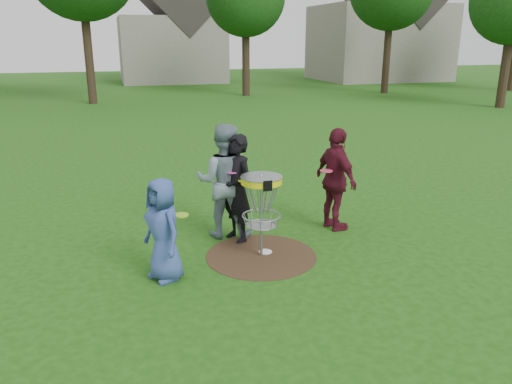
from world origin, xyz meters
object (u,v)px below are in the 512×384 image
object	(u,v)px
player_blue	(163,230)
player_grey	(224,181)
disc_golf_basket	(261,196)
player_black	(237,189)
player_maroon	(336,180)

from	to	relation	value
player_blue	player_grey	world-z (taller)	player_grey
player_grey	disc_golf_basket	distance (m)	1.11
player_black	disc_golf_basket	bearing A→B (deg)	-7.93
player_black	player_grey	xyz separation A→B (m)	(-0.17, 0.25, 0.08)
player_black	player_grey	bearing A→B (deg)	-168.10
player_maroon	disc_golf_basket	world-z (taller)	player_maroon
disc_golf_basket	player_black	bearing A→B (deg)	103.97
player_grey	disc_golf_basket	xyz separation A→B (m)	(0.37, -1.04, 0.01)
player_blue	disc_golf_basket	size ratio (longest dim) A/B	1.11
player_grey	disc_golf_basket	bearing A→B (deg)	128.71
player_maroon	disc_golf_basket	xyz separation A→B (m)	(-1.65, -0.79, 0.08)
player_black	disc_golf_basket	xyz separation A→B (m)	(0.20, -0.79, 0.09)
player_blue	disc_golf_basket	distance (m)	1.64
player_blue	player_grey	size ratio (longest dim) A/B	0.76
disc_golf_basket	player_blue	bearing A→B (deg)	-167.41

